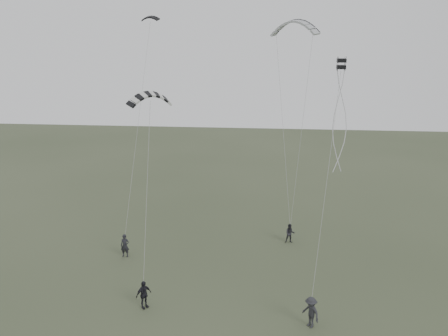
# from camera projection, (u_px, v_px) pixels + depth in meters

# --- Properties ---
(ground) EXTENTS (140.00, 140.00, 0.00)m
(ground) POSITION_uv_depth(u_px,v_px,m) (202.00, 292.00, 29.55)
(ground) COLOR #39422C
(ground) RESTS_ON ground
(flyer_left) EXTENTS (0.71, 0.49, 1.87)m
(flyer_left) POSITION_uv_depth(u_px,v_px,m) (125.00, 246.00, 34.59)
(flyer_left) COLOR black
(flyer_left) RESTS_ON ground
(flyer_right) EXTENTS (0.86, 0.69, 1.66)m
(flyer_right) POSITION_uv_depth(u_px,v_px,m) (290.00, 233.00, 37.25)
(flyer_right) COLOR black
(flyer_right) RESTS_ON ground
(flyer_center) EXTENTS (1.05, 1.10, 1.83)m
(flyer_center) POSITION_uv_depth(u_px,v_px,m) (144.00, 295.00, 27.54)
(flyer_center) COLOR black
(flyer_center) RESTS_ON ground
(flyer_far) EXTENTS (1.34, 1.40, 1.91)m
(flyer_far) POSITION_uv_depth(u_px,v_px,m) (311.00, 312.00, 25.58)
(flyer_far) COLOR #252529
(flyer_far) RESTS_ON ground
(kite_dark_small) EXTENTS (1.76, 1.00, 0.68)m
(kite_dark_small) POSITION_uv_depth(u_px,v_px,m) (150.00, 17.00, 38.82)
(kite_dark_small) COLOR black
(kite_dark_small) RESTS_ON flyer_left
(kite_pale_large) EXTENTS (4.36, 3.17, 1.88)m
(kite_pale_large) POSITION_uv_depth(u_px,v_px,m) (295.00, 21.00, 36.63)
(kite_pale_large) COLOR #A4A6A9
(kite_pale_large) RESTS_ON flyer_right
(kite_striped) EXTENTS (3.18, 2.86, 1.42)m
(kite_striped) POSITION_uv_depth(u_px,v_px,m) (150.00, 94.00, 30.33)
(kite_striped) COLOR black
(kite_striped) RESTS_ON flyer_center
(kite_box) EXTENTS (0.59, 0.64, 0.73)m
(kite_box) POSITION_uv_depth(u_px,v_px,m) (341.00, 64.00, 29.72)
(kite_box) COLOR black
(kite_box) RESTS_ON flyer_far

